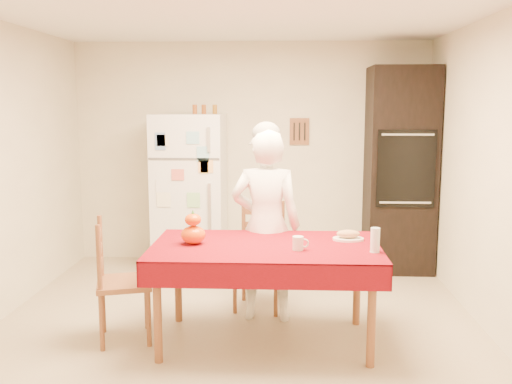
# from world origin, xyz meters

# --- Properties ---
(floor) EXTENTS (4.50, 4.50, 0.00)m
(floor) POSITION_xyz_m (0.00, 0.00, 0.00)
(floor) COLOR tan
(floor) RESTS_ON ground
(room_shell) EXTENTS (4.02, 4.52, 2.51)m
(room_shell) POSITION_xyz_m (0.00, 0.00, 1.62)
(room_shell) COLOR beige
(room_shell) RESTS_ON ground
(refrigerator) EXTENTS (0.75, 0.74, 1.70)m
(refrigerator) POSITION_xyz_m (-0.65, 1.88, 0.85)
(refrigerator) COLOR white
(refrigerator) RESTS_ON floor
(oven_cabinet) EXTENTS (0.70, 0.62, 2.20)m
(oven_cabinet) POSITION_xyz_m (1.63, 1.93, 1.10)
(oven_cabinet) COLOR black
(oven_cabinet) RESTS_ON floor
(dining_table) EXTENTS (1.70, 1.00, 0.76)m
(dining_table) POSITION_xyz_m (0.24, -0.11, 0.69)
(dining_table) COLOR brown
(dining_table) RESTS_ON floor
(chair_far) EXTENTS (0.48, 0.46, 0.95)m
(chair_far) POSITION_xyz_m (0.17, 0.69, 0.51)
(chair_far) COLOR brown
(chair_far) RESTS_ON floor
(chair_left) EXTENTS (0.50, 0.51, 0.95)m
(chair_left) POSITION_xyz_m (-0.90, -0.13, 0.51)
(chair_left) COLOR brown
(chair_left) RESTS_ON floor
(seated_woman) EXTENTS (0.61, 0.42, 1.61)m
(seated_woman) POSITION_xyz_m (0.23, 0.39, 0.80)
(seated_woman) COLOR white
(seated_woman) RESTS_ON floor
(coffee_mug) EXTENTS (0.08, 0.08, 0.10)m
(coffee_mug) POSITION_xyz_m (0.48, -0.25, 0.81)
(coffee_mug) COLOR silver
(coffee_mug) RESTS_ON dining_table
(pumpkin_lower) EXTENTS (0.19, 0.19, 0.14)m
(pumpkin_lower) POSITION_xyz_m (-0.30, -0.10, 0.83)
(pumpkin_lower) COLOR #D94D05
(pumpkin_lower) RESTS_ON dining_table
(pumpkin_upper) EXTENTS (0.12, 0.12, 0.09)m
(pumpkin_upper) POSITION_xyz_m (-0.30, -0.10, 0.95)
(pumpkin_upper) COLOR #D13904
(pumpkin_upper) RESTS_ON pumpkin_lower
(wine_glass) EXTENTS (0.07, 0.07, 0.18)m
(wine_glass) POSITION_xyz_m (1.02, -0.28, 0.85)
(wine_glass) COLOR silver
(wine_glass) RESTS_ON dining_table
(bread_plate) EXTENTS (0.24, 0.24, 0.02)m
(bread_plate) POSITION_xyz_m (0.88, 0.07, 0.77)
(bread_plate) COLOR white
(bread_plate) RESTS_ON dining_table
(bread_loaf) EXTENTS (0.18, 0.10, 0.06)m
(bread_loaf) POSITION_xyz_m (0.88, 0.07, 0.81)
(bread_loaf) COLOR tan
(bread_loaf) RESTS_ON bread_plate
(spice_jar_left) EXTENTS (0.05, 0.05, 0.10)m
(spice_jar_left) POSITION_xyz_m (-0.59, 1.93, 1.75)
(spice_jar_left) COLOR #93481A
(spice_jar_left) RESTS_ON refrigerator
(spice_jar_mid) EXTENTS (0.05, 0.05, 0.10)m
(spice_jar_mid) POSITION_xyz_m (-0.49, 1.93, 1.75)
(spice_jar_mid) COLOR brown
(spice_jar_mid) RESTS_ON refrigerator
(spice_jar_right) EXTENTS (0.05, 0.05, 0.10)m
(spice_jar_right) POSITION_xyz_m (-0.37, 1.93, 1.75)
(spice_jar_right) COLOR #8A5919
(spice_jar_right) RESTS_ON refrigerator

